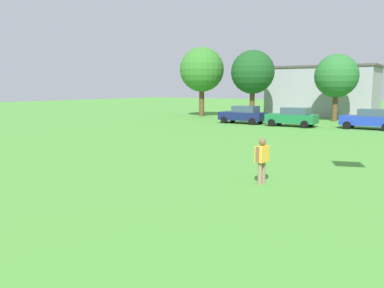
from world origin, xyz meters
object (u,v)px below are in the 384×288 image
object	(u,v)px
parked_car_navy_0	(243,114)
parked_car_blue_2	(370,119)
parked_car_green_1	(292,117)
tree_center	(336,76)
adult_bystander	(262,157)
tree_far_left	(202,70)
tree_left	(253,72)

from	to	relation	value
parked_car_navy_0	parked_car_blue_2	distance (m)	11.02
parked_car_navy_0	parked_car_blue_2	size ratio (longest dim) A/B	1.00
parked_car_green_1	tree_center	size ratio (longest dim) A/B	0.64
adult_bystander	parked_car_blue_2	bearing A→B (deg)	7.25
parked_car_blue_2	tree_far_left	xyz separation A→B (m)	(-19.28, 4.84, 4.58)
parked_car_blue_2	tree_center	bearing A→B (deg)	-55.67
parked_car_navy_0	tree_center	xyz separation A→B (m)	(6.62, 7.36, 3.67)
parked_car_blue_2	tree_far_left	size ratio (longest dim) A/B	0.53
tree_center	parked_car_green_1	bearing A→B (deg)	-102.57
parked_car_navy_0	tree_left	bearing A→B (deg)	-71.76
parked_car_navy_0	parked_car_blue_2	xyz separation A→B (m)	(10.98, 0.97, 0.00)
parked_car_navy_0	parked_car_blue_2	bearing A→B (deg)	-174.95
adult_bystander	tree_center	distance (m)	29.05
tree_far_left	tree_left	xyz separation A→B (m)	(6.08, 0.94, -0.38)
parked_car_blue_2	tree_left	distance (m)	15.01
adult_bystander	parked_car_navy_0	size ratio (longest dim) A/B	0.38
parked_car_navy_0	tree_left	world-z (taller)	tree_left
parked_car_blue_2	tree_center	world-z (taller)	tree_center
adult_bystander	tree_center	xyz separation A→B (m)	(-4.57, 28.47, 3.55)
parked_car_navy_0	tree_far_left	xyz separation A→B (m)	(-8.30, 5.81, 4.58)
parked_car_green_1	tree_center	xyz separation A→B (m)	(1.70, 7.61, 3.67)
parked_car_navy_0	adult_bystander	bearing A→B (deg)	117.91
tree_far_left	parked_car_green_1	bearing A→B (deg)	-24.64
adult_bystander	tree_far_left	bearing A→B (deg)	42.61
tree_far_left	tree_left	world-z (taller)	tree_far_left
tree_left	parked_car_blue_2	bearing A→B (deg)	-23.63
parked_car_green_1	parked_car_blue_2	xyz separation A→B (m)	(6.06, 1.23, 0.00)
parked_car_green_1	tree_far_left	bearing A→B (deg)	-24.64
adult_bystander	parked_car_green_1	world-z (taller)	parked_car_green_1
parked_car_navy_0	tree_far_left	bearing A→B (deg)	-34.98
tree_left	tree_center	size ratio (longest dim) A/B	1.12
parked_car_green_1	tree_far_left	world-z (taller)	tree_far_left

